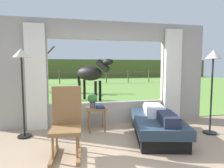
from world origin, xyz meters
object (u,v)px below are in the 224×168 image
(potted_plant, at_px, (92,99))
(pasture_tree, at_px, (45,70))
(reclining_person, at_px, (158,113))
(recliner_sofa, at_px, (157,126))
(floor_lamp_left, at_px, (22,66))
(book_stack, at_px, (100,107))
(rocking_chair, at_px, (67,122))
(side_table, at_px, (96,112))
(floor_lamp_right, at_px, (213,67))
(horse, at_px, (91,74))

(potted_plant, xyz_separation_m, pasture_tree, (-1.99, 6.94, 0.55))
(reclining_person, xyz_separation_m, pasture_tree, (-3.24, 7.71, 0.73))
(recliner_sofa, xyz_separation_m, reclining_person, (-0.00, -0.05, 0.30))
(floor_lamp_left, bearing_deg, book_stack, 1.63)
(reclining_person, bearing_deg, potted_plant, 161.33)
(rocking_chair, relative_size, side_table, 2.15)
(floor_lamp_right, bearing_deg, floor_lamp_left, 171.34)
(floor_lamp_left, xyz_separation_m, pasture_tree, (-0.57, 7.10, -0.20))
(reclining_person, height_order, floor_lamp_right, floor_lamp_right)
(floor_lamp_right, height_order, pasture_tree, pasture_tree)
(book_stack, relative_size, pasture_tree, 0.07)
(rocking_chair, bearing_deg, book_stack, 59.19)
(book_stack, bearing_deg, pasture_tree, 107.00)
(recliner_sofa, bearing_deg, floor_lamp_left, -178.89)
(recliner_sofa, bearing_deg, side_table, 163.51)
(potted_plant, xyz_separation_m, floor_lamp_left, (-1.42, -0.16, 0.76))
(side_table, xyz_separation_m, floor_lamp_right, (2.39, -0.69, 1.02))
(rocking_chair, xyz_separation_m, floor_lamp_left, (-0.88, 0.95, 0.91))
(floor_lamp_left, bearing_deg, horse, 65.08)
(reclining_person, bearing_deg, side_table, 161.72)
(floor_lamp_right, bearing_deg, reclining_person, -179.51)
(floor_lamp_left, distance_m, horse, 4.12)
(recliner_sofa, distance_m, book_stack, 1.28)
(rocking_chair, distance_m, horse, 4.79)
(potted_plant, bearing_deg, book_stack, -35.08)
(reclining_person, distance_m, rocking_chair, 1.81)
(potted_plant, bearing_deg, recliner_sofa, -29.87)
(recliner_sofa, xyz_separation_m, floor_lamp_right, (1.23, -0.04, 1.23))
(side_table, xyz_separation_m, book_stack, (0.08, -0.06, 0.12))
(reclining_person, height_order, potted_plant, potted_plant)
(pasture_tree, bearing_deg, reclining_person, -67.21)
(book_stack, relative_size, floor_lamp_right, 0.12)
(floor_lamp_left, height_order, pasture_tree, pasture_tree)
(recliner_sofa, relative_size, reclining_person, 1.30)
(potted_plant, height_order, pasture_tree, pasture_tree)
(rocking_chair, distance_m, side_table, 1.23)
(recliner_sofa, height_order, book_stack, book_stack)
(book_stack, bearing_deg, side_table, 146.69)
(rocking_chair, bearing_deg, floor_lamp_left, 137.11)
(recliner_sofa, relative_size, floor_lamp_right, 1.04)
(side_table, xyz_separation_m, potted_plant, (-0.08, 0.06, 0.28))
(floor_lamp_left, relative_size, horse, 1.04)
(reclining_person, distance_m, side_table, 1.36)
(side_table, height_order, horse, horse)
(horse, bearing_deg, pasture_tree, -102.49)
(rocking_chair, bearing_deg, floor_lamp_right, 11.06)
(book_stack, relative_size, floor_lamp_left, 0.12)
(rocking_chair, distance_m, pasture_tree, 8.22)
(recliner_sofa, height_order, rocking_chair, rocking_chair)
(floor_lamp_right, xyz_separation_m, pasture_tree, (-4.47, 7.70, -0.19))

